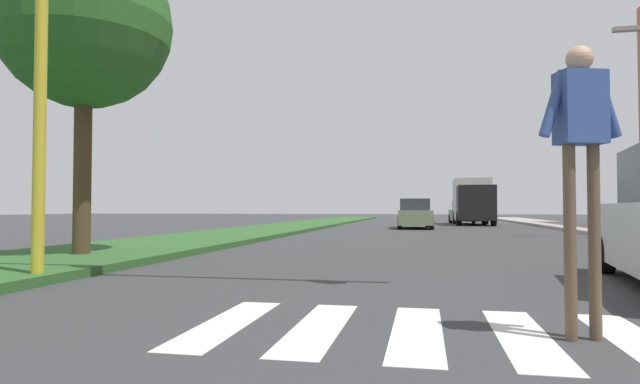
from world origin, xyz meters
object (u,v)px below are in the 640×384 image
tree_mid (85,24)px  street_lamp_right (640,110)px  sedan_midblock (414,215)px  pedestrian_performer (581,143)px  truck_box_delivery (473,200)px  sedan_distant (466,213)px

tree_mid → street_lamp_right: (14.68, 10.53, -0.46)m
street_lamp_right → sedan_midblock: (-8.10, 8.81, -3.84)m
pedestrian_performer → tree_mid: bearing=148.7°
sedan_midblock → truck_box_delivery: (3.73, 7.24, 0.88)m
pedestrian_performer → sedan_distant: 33.79m
pedestrian_performer → truck_box_delivery: (1.91, 31.70, -0.03)m
sedan_midblock → truck_box_delivery: size_ratio=0.75×
tree_mid → sedan_distant: bearing=70.7°
truck_box_delivery → tree_mid: bearing=-111.2°
street_lamp_right → pedestrian_performer: bearing=-111.8°
tree_mid → sedan_midblock: tree_mid is taller
pedestrian_performer → sedan_midblock: 24.54m
sedan_midblock → sedan_distant: 9.91m
tree_mid → street_lamp_right: size_ratio=0.90×
street_lamp_right → sedan_distant: size_ratio=1.61×
pedestrian_performer → sedan_midblock: size_ratio=0.54×
street_lamp_right → sedan_midblock: street_lamp_right is taller
sedan_distant → tree_mid: bearing=-109.3°
sedan_distant → truck_box_delivery: truck_box_delivery is taller
pedestrian_performer → truck_box_delivery: bearing=86.6°
pedestrian_performer → sedan_distant: bearing=87.2°
pedestrian_performer → truck_box_delivery: 31.76m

